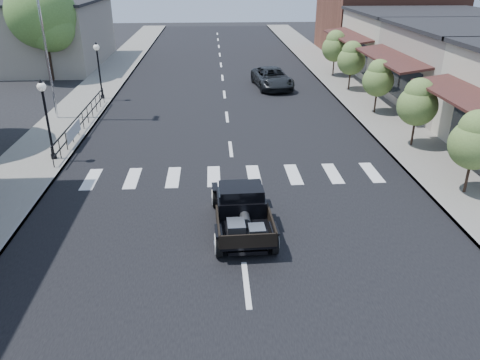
{
  "coord_description": "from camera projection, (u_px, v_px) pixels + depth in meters",
  "views": [
    {
      "loc": [
        -0.76,
        -12.98,
        7.64
      ],
      "look_at": [
        0.1,
        1.46,
        1.0
      ],
      "focal_mm": 35.0,
      "sensor_mm": 36.0,
      "label": 1
    }
  ],
  "objects": [
    {
      "name": "small_tree_c",
      "position": [
        377.0,
        87.0,
        25.72
      ],
      "size": [
        1.69,
        1.69,
        2.82
      ],
      "primitive_type": null,
      "color": "#547133",
      "rests_on": "sidewalk_right"
    },
    {
      "name": "far_building_right",
      "position": [
        386.0,
        15.0,
        43.42
      ],
      "size": [
        11.0,
        10.0,
        7.0
      ],
      "primitive_type": "cube",
      "color": "brown",
      "rests_on": "ground"
    },
    {
      "name": "small_tree_a",
      "position": [
        472.0,
        154.0,
        16.41
      ],
      "size": [
        1.77,
        1.77,
        2.95
      ],
      "primitive_type": null,
      "color": "#547133",
      "rests_on": "sidewalk_right"
    },
    {
      "name": "ground",
      "position": [
        240.0,
        227.0,
        15.01
      ],
      "size": [
        120.0,
        120.0,
        0.0
      ],
      "primitive_type": "plane",
      "color": "black",
      "rests_on": "ground"
    },
    {
      "name": "small_tree_d",
      "position": [
        351.0,
        66.0,
        30.55
      ],
      "size": [
        1.81,
        1.81,
        3.01
      ],
      "primitive_type": null,
      "color": "#547133",
      "rests_on": "sidewalk_right"
    },
    {
      "name": "small_tree_e",
      "position": [
        334.0,
        54.0,
        34.49
      ],
      "size": [
        1.89,
        1.89,
        3.16
      ],
      "primitive_type": null,
      "color": "#547133",
      "rests_on": "sidewalk_right"
    },
    {
      "name": "low_building_left",
      "position": [
        39.0,
        34.0,
        38.56
      ],
      "size": [
        10.0,
        12.0,
        5.0
      ],
      "primitive_type": "cube",
      "color": "gray",
      "rests_on": "ground"
    },
    {
      "name": "lamp_post_c",
      "position": [
        99.0,
        71.0,
        28.34
      ],
      "size": [
        0.36,
        0.36,
        3.39
      ],
      "primitive_type": null,
      "color": "black",
      "rests_on": "sidewalk_left"
    },
    {
      "name": "sidewalk_left",
      "position": [
        84.0,
        104.0,
        28.13
      ],
      "size": [
        3.0,
        80.0,
        0.15
      ],
      "primitive_type": "cube",
      "color": "gray",
      "rests_on": "ground"
    },
    {
      "name": "banner",
      "position": [
        74.0,
        136.0,
        21.69
      ],
      "size": [
        0.04,
        2.2,
        0.6
      ],
      "primitive_type": null,
      "color": "silver",
      "rests_on": "sidewalk_left"
    },
    {
      "name": "road_markings",
      "position": [
        228.0,
        129.0,
        24.08
      ],
      "size": [
        12.0,
        60.0,
        0.06
      ],
      "primitive_type": null,
      "color": "silver",
      "rests_on": "ground"
    },
    {
      "name": "railing",
      "position": [
        83.0,
        119.0,
        23.41
      ],
      "size": [
        0.08,
        10.0,
        1.0
      ],
      "primitive_type": null,
      "color": "black",
      "rests_on": "sidewalk_left"
    },
    {
      "name": "second_car",
      "position": [
        272.0,
        78.0,
        31.86
      ],
      "size": [
        2.72,
        4.99,
        1.33
      ],
      "primitive_type": "imported",
      "rotation": [
        0.0,
        0.0,
        0.11
      ],
      "color": "black",
      "rests_on": "ground"
    },
    {
      "name": "small_tree_b",
      "position": [
        416.0,
        114.0,
        20.88
      ],
      "size": [
        1.77,
        1.77,
        2.96
      ],
      "primitive_type": null,
      "color": "#547133",
      "rests_on": "sidewalk_right"
    },
    {
      "name": "sidewalk_right",
      "position": [
        362.0,
        100.0,
        29.04
      ],
      "size": [
        3.0,
        80.0,
        0.15
      ],
      "primitive_type": "cube",
      "color": "gray",
      "rests_on": "ground"
    },
    {
      "name": "flagpole",
      "position": [
        39.0,
        6.0,
        22.96
      ],
      "size": [
        0.12,
        0.12,
        11.4
      ],
      "primitive_type": "cylinder",
      "color": "silver",
      "rests_on": "sidewalk_left"
    },
    {
      "name": "lamp_post_b",
      "position": [
        47.0,
        120.0,
        19.27
      ],
      "size": [
        0.36,
        0.36,
        3.39
      ],
      "primitive_type": null,
      "color": "black",
      "rests_on": "sidewalk_left"
    },
    {
      "name": "big_tree_far",
      "position": [
        44.0,
        30.0,
        32.83
      ],
      "size": [
        4.79,
        4.79,
        7.04
      ],
      "primitive_type": null,
      "color": "#4D7733",
      "rests_on": "ground"
    },
    {
      "name": "road",
      "position": [
        225.0,
        103.0,
        28.61
      ],
      "size": [
        14.0,
        80.0,
        0.02
      ],
      "primitive_type": "cube",
      "color": "black",
      "rests_on": "ground"
    },
    {
      "name": "storefront_far",
      "position": [
        423.0,
        45.0,
        34.84
      ],
      "size": [
        10.0,
        9.0,
        4.5
      ],
      "primitive_type": "cube",
      "color": "beige",
      "rests_on": "ground"
    },
    {
      "name": "hotrod_pickup",
      "position": [
        242.0,
        209.0,
        14.62
      ],
      "size": [
        2.09,
        4.24,
        1.45
      ],
      "primitive_type": null,
      "rotation": [
        0.0,
        0.0,
        0.03
      ],
      "color": "black",
      "rests_on": "ground"
    }
  ]
}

